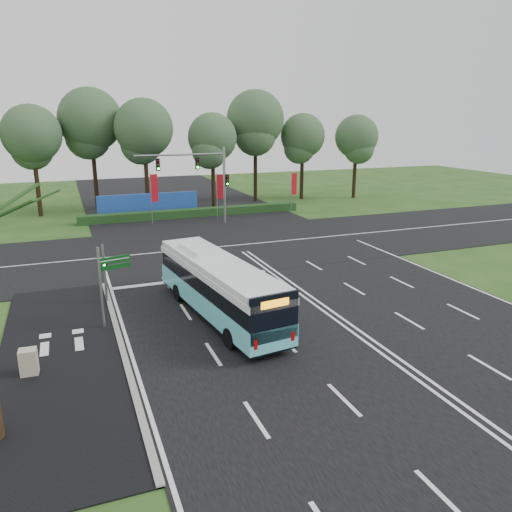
# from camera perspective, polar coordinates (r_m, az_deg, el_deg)

# --- Properties ---
(ground) EXTENTS (120.00, 120.00, 0.00)m
(ground) POSITION_cam_1_polar(r_m,az_deg,el_deg) (27.83, 5.34, -4.64)
(ground) COLOR #234A18
(ground) RESTS_ON ground
(road_main) EXTENTS (20.00, 120.00, 0.04)m
(road_main) POSITION_cam_1_polar(r_m,az_deg,el_deg) (27.82, 5.34, -4.60)
(road_main) COLOR black
(road_main) RESTS_ON ground
(road_cross) EXTENTS (120.00, 14.00, 0.05)m
(road_cross) POSITION_cam_1_polar(r_m,az_deg,el_deg) (38.44, -2.57, 1.18)
(road_cross) COLOR black
(road_cross) RESTS_ON ground
(bike_path) EXTENTS (5.00, 18.00, 0.06)m
(bike_path) POSITION_cam_1_polar(r_m,az_deg,el_deg) (22.49, -21.26, -10.72)
(bike_path) COLOR black
(bike_path) RESTS_ON ground
(kerb_strip) EXTENTS (0.25, 18.00, 0.12)m
(kerb_strip) POSITION_cam_1_polar(r_m,az_deg,el_deg) (22.52, -15.09, -10.03)
(kerb_strip) COLOR gray
(kerb_strip) RESTS_ON ground
(city_bus) EXTENTS (3.61, 11.06, 3.12)m
(city_bus) POSITION_cam_1_polar(r_m,az_deg,el_deg) (24.50, -4.26, -3.57)
(city_bus) COLOR #5DCED8
(city_bus) RESTS_ON ground
(pedestrian_signal) EXTENTS (0.30, 0.41, 3.23)m
(pedestrian_signal) POSITION_cam_1_polar(r_m,az_deg,el_deg) (27.31, -16.91, -1.75)
(pedestrian_signal) COLOR gray
(pedestrian_signal) RESTS_ON ground
(street_sign) EXTENTS (1.50, 0.42, 3.93)m
(street_sign) POSITION_cam_1_polar(r_m,az_deg,el_deg) (24.06, -16.63, -2.27)
(street_sign) COLOR gray
(street_sign) RESTS_ON ground
(utility_cabinet) EXTENTS (0.67, 0.57, 1.08)m
(utility_cabinet) POSITION_cam_1_polar(r_m,az_deg,el_deg) (21.36, -24.54, -11.01)
(utility_cabinet) COLOR #B9B195
(utility_cabinet) RESTS_ON ground
(banner_flag_left) EXTENTS (0.70, 0.11, 4.72)m
(banner_flag_left) POSITION_cam_1_polar(r_m,az_deg,el_deg) (46.64, -11.63, 7.25)
(banner_flag_left) COLOR gray
(banner_flag_left) RESTS_ON ground
(banner_flag_mid) EXTENTS (0.63, 0.23, 4.38)m
(banner_flag_mid) POSITION_cam_1_polar(r_m,az_deg,el_deg) (48.76, -4.22, 7.64)
(banner_flag_mid) COLOR gray
(banner_flag_mid) RESTS_ON ground
(banner_flag_right) EXTENTS (0.62, 0.06, 4.17)m
(banner_flag_right) POSITION_cam_1_polar(r_m,az_deg,el_deg) (51.80, 4.30, 7.96)
(banner_flag_right) COLOR gray
(banner_flag_right) RESTS_ON ground
(traffic_light_gantry) EXTENTS (8.41, 0.28, 7.00)m
(traffic_light_gantry) POSITION_cam_1_polar(r_m,az_deg,el_deg) (45.70, -5.83, 9.34)
(traffic_light_gantry) COLOR gray
(traffic_light_gantry) RESTS_ON ground
(hedge) EXTENTS (22.00, 1.20, 0.80)m
(hedge) POSITION_cam_1_polar(r_m,az_deg,el_deg) (50.10, -7.15, 4.92)
(hedge) COLOR #143716
(hedge) RESTS_ON ground
(blue_hoarding) EXTENTS (10.00, 0.30, 2.20)m
(blue_hoarding) POSITION_cam_1_polar(r_m,az_deg,el_deg) (51.63, -12.18, 5.79)
(blue_hoarding) COLOR #1F4AAC
(blue_hoarding) RESTS_ON ground
(eucalyptus_row) EXTENTS (46.82, 9.39, 12.61)m
(eucalyptus_row) POSITION_cam_1_polar(r_m,az_deg,el_deg) (55.24, -9.35, 14.09)
(eucalyptus_row) COLOR black
(eucalyptus_row) RESTS_ON ground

